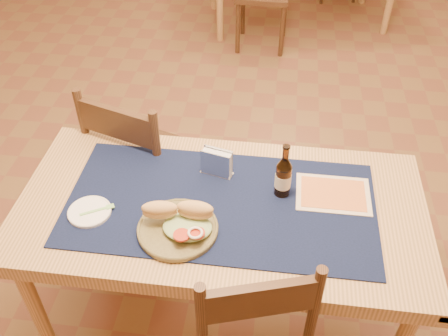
# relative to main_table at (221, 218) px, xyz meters

# --- Properties ---
(main_table) EXTENTS (1.60, 0.80, 0.75)m
(main_table) POSITION_rel_main_table_xyz_m (0.00, 0.00, 0.00)
(main_table) COLOR tan
(main_table) RESTS_ON ground
(placemat) EXTENTS (1.20, 0.60, 0.01)m
(placemat) POSITION_rel_main_table_xyz_m (0.00, 0.00, 0.09)
(placemat) COLOR #10173D
(placemat) RESTS_ON main_table
(baseboard) EXTENTS (6.00, 7.00, 0.10)m
(baseboard) POSITION_rel_main_table_xyz_m (0.00, 0.80, -0.62)
(baseboard) COLOR #4A2D1A
(baseboard) RESTS_ON ground
(chair_main_far) EXTENTS (0.57, 0.57, 0.98)m
(chair_main_far) POSITION_rel_main_table_xyz_m (-0.45, 0.47, -0.16)
(chair_main_far) COLOR #4A2D1A
(chair_main_far) RESTS_ON ground
(sandwich_plate) EXTENTS (0.30, 0.30, 0.11)m
(sandwich_plate) POSITION_rel_main_table_xyz_m (-0.13, -0.16, 0.12)
(sandwich_plate) COLOR olive
(sandwich_plate) RESTS_ON placemat
(side_plate) EXTENTS (0.17, 0.17, 0.01)m
(side_plate) POSITION_rel_main_table_xyz_m (-0.49, -0.12, 0.10)
(side_plate) COLOR white
(side_plate) RESTS_ON placemat
(fork) EXTENTS (0.12, 0.08, 0.00)m
(fork) POSITION_rel_main_table_xyz_m (-0.45, -0.11, 0.10)
(fork) COLOR #8AD172
(fork) RESTS_ON side_plate
(beer_bottle) EXTENTS (0.06, 0.06, 0.24)m
(beer_bottle) POSITION_rel_main_table_xyz_m (0.23, 0.09, 0.18)
(beer_bottle) COLOR #43240C
(beer_bottle) RESTS_ON placemat
(napkin_holder) EXTENTS (0.14, 0.08, 0.12)m
(napkin_holder) POSITION_rel_main_table_xyz_m (-0.04, 0.17, 0.14)
(napkin_holder) COLOR silver
(napkin_holder) RESTS_ON placemat
(menu_card) EXTENTS (0.29, 0.21, 0.01)m
(menu_card) POSITION_rel_main_table_xyz_m (0.44, 0.10, 0.09)
(menu_card) COLOR beige
(menu_card) RESTS_ON placemat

